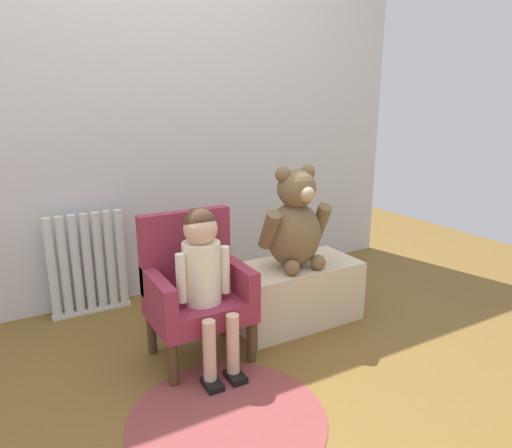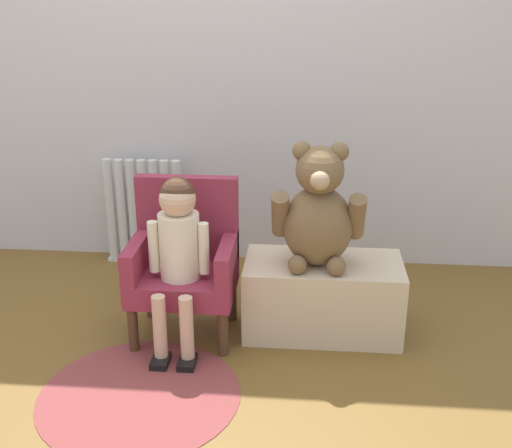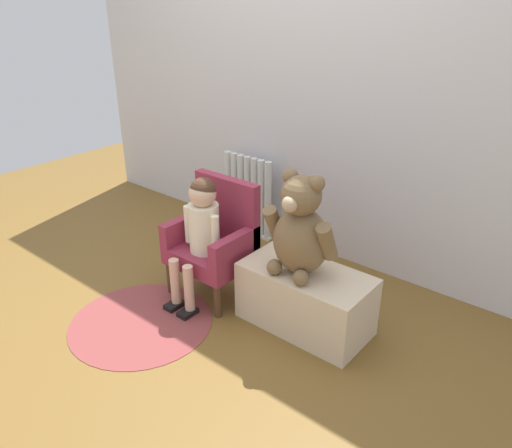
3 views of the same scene
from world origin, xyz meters
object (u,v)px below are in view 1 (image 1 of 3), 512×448
at_px(low_bench, 296,292).
at_px(floor_rug, 227,418).
at_px(child_armchair, 195,287).
at_px(large_teddy_bear, 295,223).
at_px(child_figure, 204,266).
at_px(radiator, 88,264).

bearing_deg(low_bench, floor_rug, -141.39).
distance_m(child_armchair, large_teddy_bear, 0.61).
bearing_deg(floor_rug, child_armchair, 80.13).
height_order(child_armchair, floor_rug, child_armchair).
bearing_deg(low_bench, child_figure, -165.67).
relative_size(radiator, floor_rug, 0.76).
relative_size(child_figure, floor_rug, 0.96).
relative_size(child_armchair, low_bench, 1.00).
bearing_deg(floor_rug, child_figure, 77.48).
bearing_deg(child_armchair, low_bench, 4.18).
bearing_deg(low_bench, radiator, 145.33).
xyz_separation_m(child_armchair, large_teddy_bear, (0.57, 0.02, 0.23)).
relative_size(radiator, child_figure, 0.79).
xyz_separation_m(child_figure, low_bench, (0.60, 0.15, -0.31)).
bearing_deg(low_bench, large_teddy_bear, -143.24).
relative_size(child_figure, large_teddy_bear, 1.37).
height_order(child_armchair, low_bench, child_armchair).
bearing_deg(radiator, child_figure, -66.24).
height_order(radiator, child_armchair, child_armchair).
xyz_separation_m(radiator, floor_rug, (0.27, -1.22, -0.29)).
xyz_separation_m(child_figure, floor_rug, (-0.09, -0.40, -0.48)).
bearing_deg(large_teddy_bear, child_armchair, -178.02).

